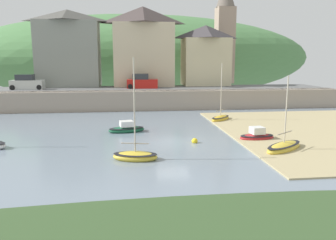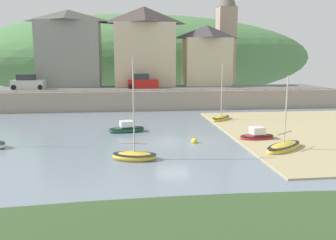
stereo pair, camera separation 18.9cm
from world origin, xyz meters
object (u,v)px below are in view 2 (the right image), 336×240
rowboat_small_beached (221,118)px  mooring_buoy (194,141)px  sailboat_far_left (134,155)px  waterfront_building_centre (144,46)px  sailboat_nearest_shore (127,129)px  parked_car_by_wall (143,82)px  sailboat_white_hull (257,136)px  motorboat_with_cabin (284,147)px  waterfront_building_left (70,48)px  parked_car_near_slipway (28,83)px  waterfront_building_right (206,55)px  church_with_spire (226,30)px

rowboat_small_beached → mooring_buoy: rowboat_small_beached is taller
sailboat_far_left → rowboat_small_beached: sailboat_far_left is taller
waterfront_building_centre → sailboat_nearest_shore: bearing=-97.0°
parked_car_by_wall → waterfront_building_centre: bearing=88.4°
sailboat_far_left → mooring_buoy: (4.61, 3.80, -0.12)m
sailboat_far_left → mooring_buoy: bearing=51.8°
sailboat_white_hull → motorboat_with_cabin: 3.42m
mooring_buoy → waterfront_building_centre: bearing=95.8°
waterfront_building_left → mooring_buoy: 29.87m
waterfront_building_left → sailboat_white_hull: waterfront_building_left is taller
parked_car_near_slipway → parked_car_by_wall: size_ratio=0.98×
motorboat_with_cabin → parked_car_near_slipway: motorboat_with_cabin is taller
sailboat_far_left → parked_car_near_slipway: 28.48m
waterfront_building_left → mooring_buoy: size_ratio=23.18×
parked_car_by_wall → parked_car_near_slipway: bearing=-175.9°
sailboat_white_hull → rowboat_small_beached: bearing=88.3°
waterfront_building_left → waterfront_building_right: 19.92m
rowboat_small_beached → mooring_buoy: bearing=-163.7°
parked_car_near_slipway → parked_car_by_wall: (14.95, 0.00, 0.00)m
waterfront_building_centre → parked_car_near_slipway: waterfront_building_centre is taller
parked_car_near_slipway → mooring_buoy: (17.99, -21.17, -3.07)m
sailboat_white_hull → mooring_buoy: bearing=179.0°
sailboat_nearest_shore → waterfront_building_right: bearing=48.6°
mooring_buoy → church_with_spire: bearing=70.1°
waterfront_building_right → parked_car_by_wall: waterfront_building_right is taller
waterfront_building_right → sailboat_far_left: waterfront_building_right is taller
waterfront_building_centre → sailboat_far_left: waterfront_building_centre is taller
waterfront_building_right → motorboat_with_cabin: size_ratio=1.64×
sailboat_nearest_shore → sailboat_white_hull: bearing=-34.2°
sailboat_far_left → parked_car_by_wall: bearing=98.7°
sailboat_white_hull → motorboat_with_cabin: size_ratio=0.55×
sailboat_nearest_shore → motorboat_with_cabin: motorboat_with_cabin is taller
sailboat_nearest_shore → church_with_spire: bearing=45.6°
rowboat_small_beached → church_with_spire: bearing=26.5°
waterfront_building_right → church_with_spire: (4.04, 4.00, 3.95)m
parked_car_by_wall → sailboat_far_left: bearing=-89.5°
parked_car_near_slipway → waterfront_building_left: bearing=44.8°
waterfront_building_left → motorboat_with_cabin: waterfront_building_left is taller
parked_car_near_slipway → mooring_buoy: 27.95m
waterfront_building_left → motorboat_with_cabin: 35.13m
waterfront_building_centre → parked_car_by_wall: 6.69m
parked_car_by_wall → sailboat_white_hull: bearing=-64.5°
waterfront_building_right → parked_car_near_slipway: bearing=-169.7°
parked_car_near_slipway → rowboat_small_beached: bearing=-27.1°
waterfront_building_centre → sailboat_far_left: 30.57m
waterfront_building_right → sailboat_white_hull: size_ratio=2.98×
rowboat_small_beached → sailboat_white_hull: bearing=-132.7°
church_with_spire → sailboat_far_left: bearing=-114.6°
waterfront_building_centre → motorboat_with_cabin: size_ratio=2.10×
waterfront_building_left → mooring_buoy: bearing=-62.8°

